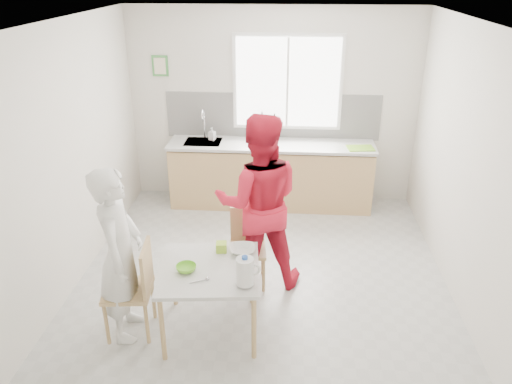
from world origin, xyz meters
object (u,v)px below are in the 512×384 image
Objects in this scene: bowl_green at (186,268)px; wine_bottle_a at (262,128)px; chair_left at (135,286)px; dining_table at (210,274)px; milk_jug at (245,271)px; chair_far at (248,243)px; person_red at (259,203)px; bowl_white at (243,250)px; person_white at (120,255)px; wine_bottle_b at (274,129)px.

bowl_green is 3.08m from wine_bottle_a.
dining_table is at bearing 90.00° from chair_left.
bowl_green is 0.68× the size of milk_jug.
chair_far is 0.50m from person_red.
person_red is (1.06, 0.92, 0.44)m from chair_left.
bowl_white reaches higher than dining_table.
chair_left is (-0.68, -0.07, -0.11)m from dining_table.
person_white reaches higher than milk_jug.
bowl_white is at bearing -90.19° from wine_bottle_a.
wine_bottle_b reaches higher than chair_left.
milk_jug is 0.89× the size of wine_bottle_b.
person_red reaches higher than bowl_white.
bowl_green is at bearing -160.22° from dining_table.
chair_left is at bearing -107.62° from wine_bottle_a.
bowl_white is (0.01, -0.57, 0.26)m from chair_far.
wine_bottle_a reaches higher than bowl_green.
bowl_green is 0.60× the size of wine_bottle_b.
chair_left is 5.04× the size of bowl_green.
dining_table is 4.08× the size of bowl_white.
person_red is (1.16, 0.93, 0.11)m from person_white.
bowl_white is 0.54m from milk_jug.
person_white is 0.59m from bowl_green.
chair_far is at bearing 90.67° from bowl_white.
dining_table is at bearing -95.46° from wine_bottle_a.
dining_table is at bearing -90.00° from person_white.
dining_table is at bearing -134.45° from bowl_white.
person_red is (0.39, 0.85, 0.32)m from dining_table.
bowl_white is 2.70m from wine_bottle_b.
chair_left is at bearing -90.00° from person_white.
chair_left is 3.42× the size of milk_jug.
dining_table is 0.48m from milk_jug.
wine_bottle_a is 0.18m from wine_bottle_b.
chair_far is 1.16m from milk_jug.
wine_bottle_a is (0.48, 3.02, 0.37)m from bowl_green.
chair_left is 0.55× the size of person_white.
chair_far is 3.11× the size of milk_jug.
wine_bottle_a is (0.02, 2.11, 0.62)m from chair_far.
person_white is at bearing -109.21° from wine_bottle_a.
person_white is at bearing -90.00° from chair_left.
milk_jug is at bearing -104.28° from person_white.
bowl_green is at bearing -102.19° from wine_bottle_b.
bowl_green is (-0.58, -0.92, -0.23)m from person_red.
wine_bottle_b is at bearing 77.81° from bowl_green.
bowl_white is at bearing -95.08° from chair_far.
bowl_green is 0.58m from milk_jug.
person_white is 1.49m from person_red.
person_red reaches higher than person_white.
bowl_white is (0.95, 0.35, 0.21)m from chair_left.
wine_bottle_b is (0.11, 3.19, 0.24)m from milk_jug.
wine_bottle_a is at bearing 177.24° from wine_bottle_b.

